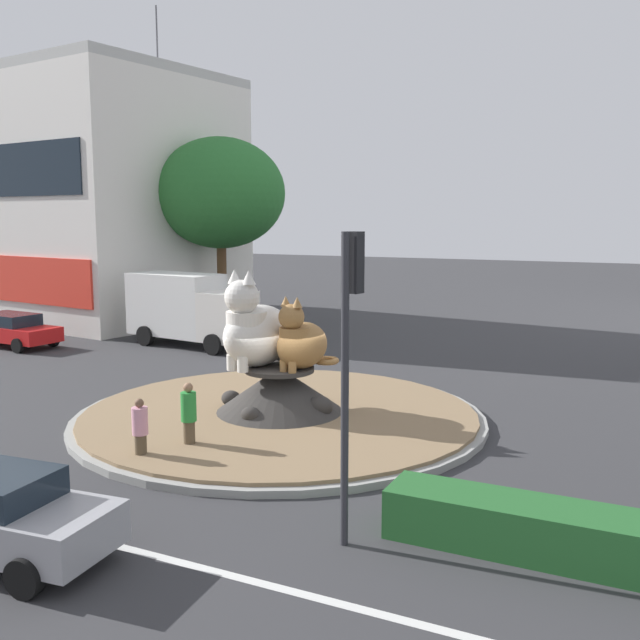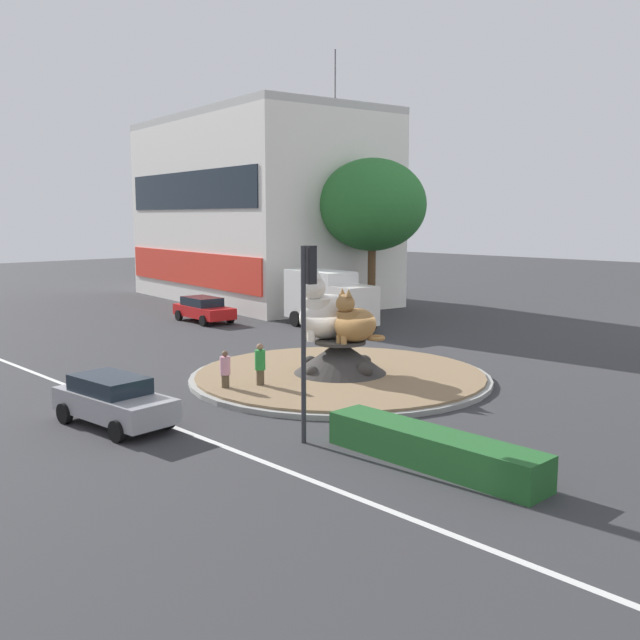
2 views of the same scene
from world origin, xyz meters
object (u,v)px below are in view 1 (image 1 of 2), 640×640
at_px(broadleaf_tree_behind_island, 220,193).
at_px(pedestrian_pink_shirt, 140,430).
at_px(traffic_light_mast, 349,331).
at_px(delivery_box_truck, 189,308).
at_px(sedan_on_far_lane, 12,329).
at_px(shophouse_block, 59,200).
at_px(cat_statue_white, 255,331).
at_px(cat_statue_tabby, 300,342).
at_px(pedestrian_green_shirt, 189,416).

bearing_deg(broadleaf_tree_behind_island, pedestrian_pink_shirt, -61.09).
distance_m(traffic_light_mast, delivery_box_truck, 20.79).
relative_size(sedan_on_far_lane, delivery_box_truck, 0.73).
xyz_separation_m(traffic_light_mast, broadleaf_tree_behind_island, (-16.74, 21.03, 3.18)).
xyz_separation_m(traffic_light_mast, shophouse_block, (-28.46, 21.12, 2.95)).
relative_size(shophouse_block, broadleaf_tree_behind_island, 2.21).
distance_m(cat_statue_white, traffic_light_mast, 8.30).
xyz_separation_m(shophouse_block, delivery_box_truck, (14.06, -6.27, -5.05)).
bearing_deg(sedan_on_far_lane, pedestrian_pink_shirt, -27.43).
distance_m(cat_statue_white, sedan_on_far_lane, 16.75).
distance_m(shophouse_block, pedestrian_pink_shirt, 30.39).
bearing_deg(broadleaf_tree_behind_island, sedan_on_far_lane, -115.27).
relative_size(cat_statue_tabby, broadleaf_tree_behind_island, 0.21).
xyz_separation_m(cat_statue_tabby, pedestrian_pink_shirt, (-1.72, -4.78, -1.47)).
bearing_deg(cat_statue_tabby, cat_statue_white, -67.65).
height_order(cat_statue_white, delivery_box_truck, cat_statue_white).
bearing_deg(pedestrian_pink_shirt, shophouse_block, 46.39).
xyz_separation_m(traffic_light_mast, pedestrian_pink_shirt, (-5.98, 1.55, -2.99)).
distance_m(shophouse_block, sedan_on_far_lane, 13.58).
distance_m(pedestrian_green_shirt, delivery_box_truck, 15.11).
height_order(cat_statue_white, traffic_light_mast, traffic_light_mast).
xyz_separation_m(broadleaf_tree_behind_island, pedestrian_green_shirt, (11.30, -18.33, -6.06)).
distance_m(sedan_on_far_lane, delivery_box_truck, 7.94).
bearing_deg(delivery_box_truck, pedestrian_pink_shirt, -50.65).
bearing_deg(pedestrian_pink_shirt, traffic_light_mast, -107.07).
distance_m(cat_statue_tabby, shophouse_block, 28.71).
height_order(pedestrian_pink_shirt, sedan_on_far_lane, pedestrian_pink_shirt).
bearing_deg(pedestrian_pink_shirt, sedan_on_far_lane, 55.38).
relative_size(pedestrian_green_shirt, pedestrian_pink_shirt, 1.12).
height_order(cat_statue_white, broadleaf_tree_behind_island, broadleaf_tree_behind_island).
relative_size(traffic_light_mast, shophouse_block, 0.25).
bearing_deg(sedan_on_far_lane, cat_statue_white, -13.40).
xyz_separation_m(cat_statue_tabby, pedestrian_green_shirt, (-1.19, -3.62, -1.36)).
distance_m(cat_statue_tabby, sedan_on_far_lane, 17.87).
relative_size(pedestrian_pink_shirt, delivery_box_truck, 0.25).
relative_size(traffic_light_mast, pedestrian_green_shirt, 3.10).
relative_size(shophouse_block, pedestrian_pink_shirt, 13.74).
distance_m(traffic_light_mast, sedan_on_far_lane, 24.33).
relative_size(pedestrian_green_shirt, sedan_on_far_lane, 0.38).
xyz_separation_m(sedan_on_far_lane, delivery_box_truck, (6.99, 3.66, 0.94)).
bearing_deg(shophouse_block, pedestrian_pink_shirt, -33.58).
height_order(pedestrian_green_shirt, pedestrian_pink_shirt, pedestrian_green_shirt).
xyz_separation_m(pedestrian_pink_shirt, sedan_on_far_lane, (-15.40, 9.65, -0.05)).
height_order(shophouse_block, pedestrian_pink_shirt, shophouse_block).
relative_size(cat_statue_white, cat_statue_tabby, 1.33).
xyz_separation_m(cat_statue_tabby, shophouse_block, (-24.20, 14.79, 4.47)).
height_order(cat_statue_white, sedan_on_far_lane, cat_statue_white).
bearing_deg(traffic_light_mast, shophouse_block, 64.12).
bearing_deg(delivery_box_truck, cat_statue_tabby, -33.02).
relative_size(pedestrian_green_shirt, delivery_box_truck, 0.28).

